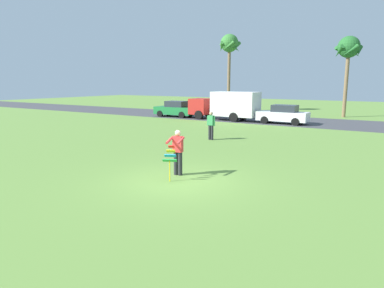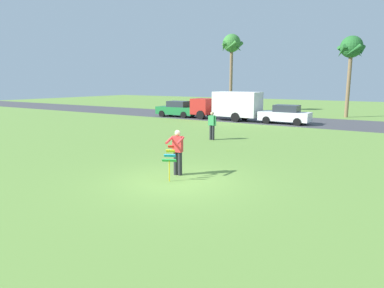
{
  "view_description": "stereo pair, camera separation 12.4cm",
  "coord_description": "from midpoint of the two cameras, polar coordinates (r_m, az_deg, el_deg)",
  "views": [
    {
      "loc": [
        6.72,
        -9.82,
        3.51
      ],
      "look_at": [
        -0.49,
        1.67,
        1.05
      ],
      "focal_mm": 32.16,
      "sensor_mm": 36.0,
      "label": 1
    },
    {
      "loc": [
        6.83,
        -9.75,
        3.51
      ],
      "look_at": [
        -0.49,
        1.67,
        1.05
      ],
      "focal_mm": 32.16,
      "sensor_mm": 36.0,
      "label": 2
    }
  ],
  "objects": [
    {
      "name": "palm_tree_left_near",
      "position": [
        42.4,
        6.68,
        15.74
      ],
      "size": [
        2.58,
        2.71,
        9.06
      ],
      "color": "brown",
      "rests_on": "ground"
    },
    {
      "name": "ground_plane",
      "position": [
        12.41,
        -1.98,
        -6.16
      ],
      "size": [
        120.0,
        120.0,
        0.0
      ],
      "primitive_type": "plane",
      "color": "olive"
    },
    {
      "name": "person_kite_flyer",
      "position": [
        12.97,
        -2.14,
        -1.11
      ],
      "size": [
        0.63,
        0.72,
        1.73
      ],
      "color": "#26262B",
      "rests_on": "ground"
    },
    {
      "name": "parked_truck_red_cab",
      "position": [
        32.07,
        6.28,
        6.46
      ],
      "size": [
        6.77,
        2.29,
        2.62
      ],
      "color": "#B2231E",
      "rests_on": "ground"
    },
    {
      "name": "palm_tree_right_near",
      "position": [
        37.96,
        24.99,
        13.93
      ],
      "size": [
        2.58,
        2.71,
        7.92
      ],
      "color": "brown",
      "rests_on": "ground"
    },
    {
      "name": "road_strip",
      "position": [
        31.98,
        20.25,
        3.35
      ],
      "size": [
        120.0,
        8.0,
        0.01
      ],
      "primitive_type": "cube",
      "color": "#424247",
      "rests_on": "ground"
    },
    {
      "name": "kite_held",
      "position": [
        12.35,
        -3.41,
        -2.2
      ],
      "size": [
        0.62,
        0.73,
        1.24
      ],
      "color": "red",
      "rests_on": "ground"
    },
    {
      "name": "parked_car_green",
      "position": [
        35.1,
        -2.36,
        5.79
      ],
      "size": [
        4.26,
        1.96,
        1.6
      ],
      "color": "#1E7238",
      "rests_on": "ground"
    },
    {
      "name": "person_walker_near",
      "position": [
        21.02,
        3.51,
        3.21
      ],
      "size": [
        0.57,
        0.24,
        1.73
      ],
      "color": "#26262B",
      "rests_on": "ground"
    },
    {
      "name": "parked_car_white",
      "position": [
        30.15,
        15.28,
        4.7
      ],
      "size": [
        4.21,
        1.86,
        1.6
      ],
      "color": "white",
      "rests_on": "ground"
    }
  ]
}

